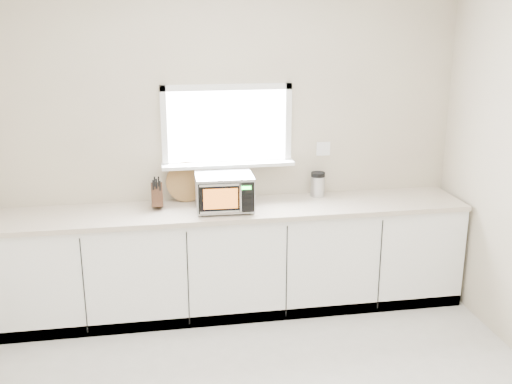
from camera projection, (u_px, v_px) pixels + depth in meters
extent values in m
cube|color=beige|center=(227.00, 149.00, 5.11)|extent=(4.00, 0.02, 2.70)
cube|color=white|center=(227.00, 126.00, 5.04)|extent=(1.00, 0.02, 0.60)
cube|color=white|center=(228.00, 165.00, 5.07)|extent=(1.12, 0.16, 0.03)
cube|color=white|center=(227.00, 87.00, 4.94)|extent=(1.10, 0.04, 0.05)
cube|color=white|center=(228.00, 164.00, 5.12)|extent=(1.10, 0.04, 0.05)
cube|color=white|center=(164.00, 128.00, 4.94)|extent=(0.05, 0.04, 0.70)
cube|color=white|center=(288.00, 124.00, 5.11)|extent=(0.05, 0.04, 0.70)
cube|color=white|center=(323.00, 149.00, 5.25)|extent=(0.12, 0.01, 0.12)
cube|color=white|center=(233.00, 261.00, 5.08)|extent=(3.92, 0.60, 0.88)
cube|color=beige|center=(232.00, 210.00, 4.95)|extent=(3.92, 0.64, 0.04)
cylinder|color=black|center=(202.00, 215.00, 4.73)|extent=(0.02, 0.02, 0.01)
cylinder|color=black|center=(200.00, 205.00, 4.99)|extent=(0.02, 0.02, 0.01)
cylinder|color=black|center=(250.00, 213.00, 4.78)|extent=(0.02, 0.02, 0.01)
cylinder|color=black|center=(246.00, 203.00, 5.04)|extent=(0.02, 0.02, 0.01)
cube|color=#B1B3B8|center=(224.00, 192.00, 4.84)|extent=(0.46, 0.36, 0.27)
cube|color=black|center=(226.00, 198.00, 4.67)|extent=(0.44, 0.02, 0.24)
cube|color=orange|center=(221.00, 199.00, 4.66)|extent=(0.27, 0.01, 0.16)
cylinder|color=silver|center=(241.00, 199.00, 4.66)|extent=(0.02, 0.02, 0.21)
cube|color=black|center=(246.00, 198.00, 4.69)|extent=(0.11, 0.01, 0.24)
cube|color=#19FF33|center=(246.00, 188.00, 4.66)|extent=(0.08, 0.01, 0.03)
cube|color=silver|center=(224.00, 175.00, 4.80)|extent=(0.46, 0.36, 0.01)
cube|color=#4D2C1B|center=(157.00, 194.00, 4.90)|extent=(0.10, 0.20, 0.23)
cube|color=black|center=(153.00, 185.00, 4.82)|extent=(0.01, 0.04, 0.08)
cube|color=black|center=(156.00, 184.00, 4.83)|extent=(0.01, 0.04, 0.08)
cube|color=black|center=(160.00, 186.00, 4.83)|extent=(0.01, 0.04, 0.08)
cube|color=black|center=(155.00, 182.00, 4.82)|extent=(0.01, 0.04, 0.08)
cube|color=black|center=(159.00, 182.00, 4.82)|extent=(0.01, 0.04, 0.08)
cylinder|color=#A27A3E|center=(186.00, 182.00, 5.07)|extent=(0.34, 0.08, 0.34)
cylinder|color=#B1B3B8|center=(318.00, 186.00, 5.23)|extent=(0.16, 0.16, 0.18)
cylinder|color=black|center=(318.00, 174.00, 5.20)|extent=(0.15, 0.15, 0.04)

